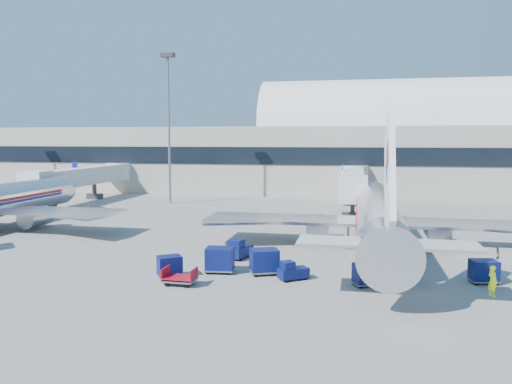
% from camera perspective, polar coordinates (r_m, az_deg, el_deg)
% --- Properties ---
extents(ground, '(260.00, 260.00, 0.00)m').
position_cam_1_polar(ground, '(43.69, 0.52, -7.04)').
color(ground, gray).
rests_on(ground, ground).
extents(terminal, '(170.00, 28.15, 21.00)m').
position_cam_1_polar(terminal, '(100.14, -0.97, 4.75)').
color(terminal, '#B2AA9E').
rests_on(terminal, ground).
extents(airliner_main, '(32.00, 37.26, 12.07)m').
position_cam_1_polar(airliner_main, '(46.83, 13.72, -2.67)').
color(airliner_main, silver).
rests_on(airliner_main, ground).
extents(jetbridge_near, '(4.40, 27.50, 6.25)m').
position_cam_1_polar(jetbridge_near, '(72.81, 11.11, 1.28)').
color(jetbridge_near, silver).
rests_on(jetbridge_near, ground).
extents(jetbridge_mid, '(4.40, 27.50, 6.25)m').
position_cam_1_polar(jetbridge_mid, '(84.34, -18.76, 1.72)').
color(jetbridge_mid, silver).
rests_on(jetbridge_mid, ground).
extents(mast_west, '(2.00, 1.20, 22.60)m').
position_cam_1_polar(mast_west, '(77.23, -9.96, 9.64)').
color(mast_west, slate).
rests_on(mast_west, ground).
extents(barrier_near, '(3.00, 0.55, 0.90)m').
position_cam_1_polar(barrier_near, '(45.84, 23.86, -6.36)').
color(barrier_near, '#9E9E96').
rests_on(barrier_near, ground).
extents(tug_lead, '(2.33, 2.09, 1.38)m').
position_cam_1_polar(tug_lead, '(35.74, 4.15, -9.01)').
color(tug_lead, '#0A124B').
rests_on(tug_lead, ground).
extents(tug_right, '(2.22, 2.00, 1.31)m').
position_cam_1_polar(tug_right, '(38.64, 15.34, -8.10)').
color(tug_right, '#0A124B').
rests_on(tug_right, ground).
extents(tug_left, '(1.95, 2.80, 1.66)m').
position_cam_1_polar(tug_left, '(41.84, -1.95, -6.57)').
color(tug_left, '#0A124B').
rests_on(tug_left, ground).
extents(cart_train_a, '(2.57, 2.30, 1.86)m').
position_cam_1_polar(cart_train_a, '(37.04, 0.96, -7.87)').
color(cart_train_a, '#0A124B').
rests_on(cart_train_a, ground).
extents(cart_train_b, '(2.29, 1.83, 1.88)m').
position_cam_1_polar(cart_train_b, '(37.57, -4.14, -7.67)').
color(cart_train_b, '#0A124B').
rests_on(cart_train_b, ground).
extents(cart_train_c, '(2.19, 2.09, 1.54)m').
position_cam_1_polar(cart_train_c, '(36.85, -9.84, -8.31)').
color(cart_train_c, '#0A124B').
rests_on(cart_train_c, ground).
extents(cart_solo_near, '(2.09, 1.88, 1.51)m').
position_cam_1_polar(cart_solo_near, '(35.04, 12.50, -9.15)').
color(cart_solo_near, '#0A124B').
rests_on(cart_solo_near, ground).
extents(cart_solo_far, '(2.03, 1.67, 1.61)m').
position_cam_1_polar(cart_solo_far, '(38.24, 24.59, -8.20)').
color(cart_solo_far, '#0A124B').
rests_on(cart_solo_far, ground).
extents(cart_open_red, '(2.21, 1.59, 0.58)m').
position_cam_1_polar(cart_open_red, '(34.93, -8.66, -9.79)').
color(cart_open_red, slate).
rests_on(cart_open_red, ground).
extents(ramp_worker, '(0.73, 0.85, 1.98)m').
position_cam_1_polar(ramp_worker, '(35.37, 25.42, -9.16)').
color(ramp_worker, '#D9FF1A').
rests_on(ramp_worker, ground).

